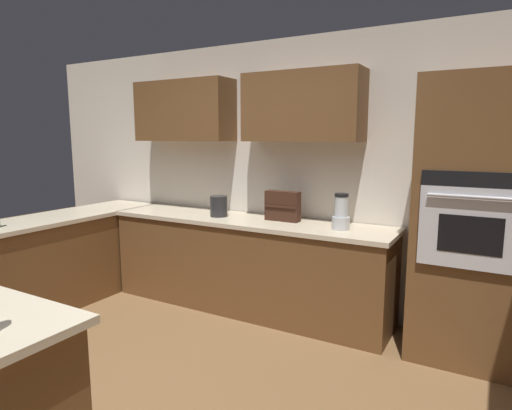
{
  "coord_description": "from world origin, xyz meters",
  "views": [
    {
      "loc": [
        -2.0,
        1.79,
        1.67
      ],
      "look_at": [
        -0.22,
        -1.34,
        1.11
      ],
      "focal_mm": 30.38,
      "sensor_mm": 36.0,
      "label": 1
    }
  ],
  "objects_px": {
    "blender": "(341,214)",
    "spice_rack": "(283,206)",
    "wall_oven": "(473,222)",
    "kettle": "(219,206)"
  },
  "relations": [
    {
      "from": "wall_oven",
      "to": "spice_rack",
      "type": "relative_size",
      "value": 6.37
    },
    {
      "from": "blender",
      "to": "spice_rack",
      "type": "height_order",
      "value": "blender"
    },
    {
      "from": "wall_oven",
      "to": "kettle",
      "type": "bearing_deg",
      "value": 0.5
    },
    {
      "from": "wall_oven",
      "to": "spice_rack",
      "type": "xyz_separation_m",
      "value": [
        1.6,
        -0.08,
        -0.02
      ]
    },
    {
      "from": "wall_oven",
      "to": "blender",
      "type": "distance_m",
      "value": 1.0
    },
    {
      "from": "wall_oven",
      "to": "blender",
      "type": "xyz_separation_m",
      "value": [
        1.0,
        0.02,
        -0.03
      ]
    },
    {
      "from": "spice_rack",
      "to": "kettle",
      "type": "bearing_deg",
      "value": 9.06
    },
    {
      "from": "wall_oven",
      "to": "kettle",
      "type": "xyz_separation_m",
      "value": [
        2.25,
        0.02,
        -0.06
      ]
    },
    {
      "from": "blender",
      "to": "kettle",
      "type": "relative_size",
      "value": 1.52
    },
    {
      "from": "blender",
      "to": "spice_rack",
      "type": "bearing_deg",
      "value": -9.8
    }
  ]
}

